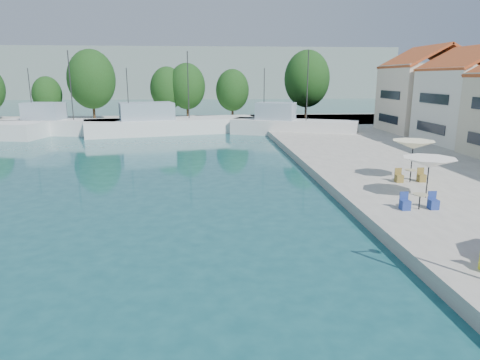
{
  "coord_description": "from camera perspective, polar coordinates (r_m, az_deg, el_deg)",
  "views": [
    {
      "loc": [
        -1.24,
        3.02,
        6.75
      ],
      "look_at": [
        0.57,
        26.0,
        1.19
      ],
      "focal_mm": 32.0,
      "sensor_mm": 36.0,
      "label": 1
    }
  ],
  "objects": [
    {
      "name": "umbrella_white",
      "position": [
        24.1,
        23.92,
        2.13
      ],
      "size": [
        2.74,
        2.74,
        2.11
      ],
      "color": "black",
      "rests_on": "quay_right"
    },
    {
      "name": "tree_05",
      "position": [
        68.13,
        -9.67,
        11.96
      ],
      "size": [
        5.25,
        5.25,
        7.77
      ],
      "color": "#3F2B19",
      "rests_on": "quay_far"
    },
    {
      "name": "umbrella_cream",
      "position": [
        28.13,
        22.11,
        4.39
      ],
      "size": [
        2.58,
        2.58,
        2.41
      ],
      "color": "black",
      "rests_on": "quay_right"
    },
    {
      "name": "tree_07",
      "position": [
        65.47,
        -1.02,
        11.88
      ],
      "size": [
        4.97,
        4.97,
        7.36
      ],
      "color": "#3F2B19",
      "rests_on": "quay_far"
    },
    {
      "name": "trawler_04",
      "position": [
        51.85,
        6.74,
        7.16
      ],
      "size": [
        15.12,
        9.22,
        10.2
      ],
      "rotation": [
        0.0,
        0.0,
        -0.39
      ],
      "color": "silver",
      "rests_on": "ground"
    },
    {
      "name": "tree_04",
      "position": [
        67.53,
        -19.19,
        12.57
      ],
      "size": [
        6.85,
        6.85,
        10.14
      ],
      "color": "#3F2B19",
      "rests_on": "quay_far"
    },
    {
      "name": "tree_06",
      "position": [
        67.52,
        -7.09,
        12.29
      ],
      "size": [
        5.6,
        5.6,
        8.29
      ],
      "color": "#3F2B19",
      "rests_on": "quay_far"
    },
    {
      "name": "cafe_table_03",
      "position": [
        27.65,
        21.76,
        0.33
      ],
      "size": [
        1.82,
        0.7,
        0.76
      ],
      "color": "black",
      "rests_on": "quay_right"
    },
    {
      "name": "tree_03",
      "position": [
        70.85,
        -24.33,
        10.34
      ],
      "size": [
        4.27,
        4.27,
        6.32
      ],
      "color": "#3F2B19",
      "rests_on": "quay_far"
    },
    {
      "name": "hill_west",
      "position": [
        159.6,
        -15.33,
        13.53
      ],
      "size": [
        180.0,
        40.0,
        16.0
      ],
      "primitive_type": "cube",
      "color": "gray",
      "rests_on": "ground"
    },
    {
      "name": "building_06",
      "position": [
        54.23,
        23.7,
        11.11
      ],
      "size": [
        9.0,
        8.8,
        10.2
      ],
      "color": "beige",
      "rests_on": "quay_right"
    },
    {
      "name": "trawler_03",
      "position": [
        53.66,
        -9.53,
        7.28
      ],
      "size": [
        21.37,
        10.34,
        10.2
      ],
      "rotation": [
        0.0,
        0.0,
        0.25
      ],
      "color": "white",
      "rests_on": "ground"
    },
    {
      "name": "cafe_table_02",
      "position": [
        22.1,
        22.79,
        -2.92
      ],
      "size": [
        1.82,
        0.7,
        0.76
      ],
      "color": "black",
      "rests_on": "quay_right"
    },
    {
      "name": "building_05",
      "position": [
        46.46,
        28.88,
        10.06
      ],
      "size": [
        8.4,
        8.8,
        9.7
      ],
      "color": "white",
      "rests_on": "quay_right"
    },
    {
      "name": "tree_08",
      "position": [
        68.02,
        8.91,
        13.19
      ],
      "size": [
        6.91,
        6.91,
        10.24
      ],
      "color": "#3F2B19",
      "rests_on": "quay_far"
    },
    {
      "name": "quay_far",
      "position": [
        64.66,
        -10.59,
        7.59
      ],
      "size": [
        90.0,
        16.0,
        0.6
      ],
      "primitive_type": "cube",
      "color": "#9E998F",
      "rests_on": "ground"
    },
    {
      "name": "hill_east",
      "position": [
        181.72,
        8.84,
        13.15
      ],
      "size": [
        140.0,
        40.0,
        12.0
      ],
      "primitive_type": "cube",
      "color": "gray",
      "rests_on": "ground"
    },
    {
      "name": "trawler_02",
      "position": [
        56.29,
        -22.92,
        6.7
      ],
      "size": [
        14.92,
        6.11,
        10.2
      ],
      "rotation": [
        0.0,
        0.0,
        -0.17
      ],
      "color": "silver",
      "rests_on": "ground"
    }
  ]
}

